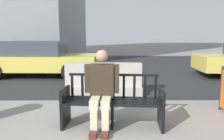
{
  "coord_description": "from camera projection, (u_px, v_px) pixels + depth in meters",
  "views": [
    {
      "loc": [
        0.04,
        -2.41,
        1.54
      ],
      "look_at": [
        0.07,
        2.67,
        0.75
      ],
      "focal_mm": 35.0,
      "sensor_mm": 36.0,
      "label": 1
    }
  ],
  "objects": [
    {
      "name": "street_asphalt",
      "position": [
        110.0,
        66.0,
        11.21
      ],
      "size": [
        120.0,
        12.0,
        0.01
      ],
      "primitive_type": "cube",
      "color": "#28282B",
      "rests_on": "ground"
    },
    {
      "name": "street_bench",
      "position": [
        113.0,
        104.0,
        3.74
      ],
      "size": [
        1.72,
        0.65,
        0.88
      ],
      "color": "black",
      "rests_on": "ground"
    },
    {
      "name": "seated_person",
      "position": [
        102.0,
        87.0,
        3.65
      ],
      "size": [
        0.59,
        0.74,
        1.31
      ],
      "color": "#2D2319",
      "rests_on": "ground"
    },
    {
      "name": "jersey_barrier_centre",
      "position": [
        104.0,
        82.0,
        5.81
      ],
      "size": [
        2.01,
        0.7,
        0.84
      ],
      "color": "#ADA89E",
      "rests_on": "ground"
    },
    {
      "name": "car_taxi_near",
      "position": [
        39.0,
        58.0,
        8.48
      ],
      "size": [
        4.46,
        2.07,
        1.37
      ],
      "color": "#DBC64C",
      "rests_on": "ground"
    }
  ]
}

